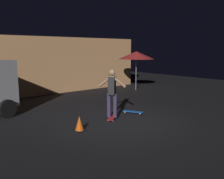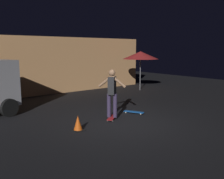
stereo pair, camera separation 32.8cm
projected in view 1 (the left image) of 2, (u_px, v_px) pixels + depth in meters
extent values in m
plane|color=black|center=(123.00, 122.00, 8.37)|extent=(28.00, 28.00, 0.00)
cube|color=tan|center=(44.00, 64.00, 14.68)|extent=(11.46, 3.01, 3.09)
cylinder|color=black|center=(7.00, 109.00, 8.90)|extent=(0.69, 0.39, 0.66)
cylinder|color=slate|center=(136.00, 72.00, 14.86)|extent=(0.05, 0.05, 2.20)
cone|color=#A52626|center=(136.00, 55.00, 14.70)|extent=(2.10, 2.10, 0.45)
cube|color=#AD1E23|center=(112.00, 117.00, 8.76)|extent=(0.73, 0.64, 0.02)
sphere|color=silver|center=(111.00, 116.00, 9.08)|extent=(0.05, 0.05, 0.05)
sphere|color=silver|center=(116.00, 116.00, 9.04)|extent=(0.05, 0.05, 0.05)
sphere|color=silver|center=(108.00, 120.00, 8.49)|extent=(0.05, 0.05, 0.05)
sphere|color=silver|center=(113.00, 121.00, 8.46)|extent=(0.05, 0.05, 0.05)
cube|color=#1959B2|center=(133.00, 112.00, 9.56)|extent=(0.52, 0.79, 0.02)
sphere|color=silver|center=(125.00, 112.00, 9.60)|extent=(0.05, 0.05, 0.05)
sphere|color=silver|center=(126.00, 111.00, 9.76)|extent=(0.05, 0.05, 0.05)
sphere|color=silver|center=(140.00, 114.00, 9.37)|extent=(0.05, 0.05, 0.05)
sphere|color=silver|center=(141.00, 113.00, 9.52)|extent=(0.05, 0.05, 0.05)
cylinder|color=#382D4C|center=(109.00, 105.00, 8.72)|extent=(0.14, 0.14, 0.82)
cylinder|color=#382D4C|center=(115.00, 106.00, 8.68)|extent=(0.14, 0.14, 0.82)
cube|color=#262628|center=(112.00, 85.00, 8.58)|extent=(0.43, 0.41, 0.60)
sphere|color=#936B4C|center=(112.00, 73.00, 8.51)|extent=(0.23, 0.23, 0.23)
cylinder|color=#936B4C|center=(106.00, 81.00, 8.60)|extent=(0.41, 0.48, 0.46)
cylinder|color=#936B4C|center=(118.00, 81.00, 8.52)|extent=(0.41, 0.48, 0.46)
cube|color=black|center=(80.00, 130.00, 7.48)|extent=(0.34, 0.34, 0.03)
cone|color=#EA5914|center=(79.00, 124.00, 7.45)|extent=(0.28, 0.28, 0.46)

